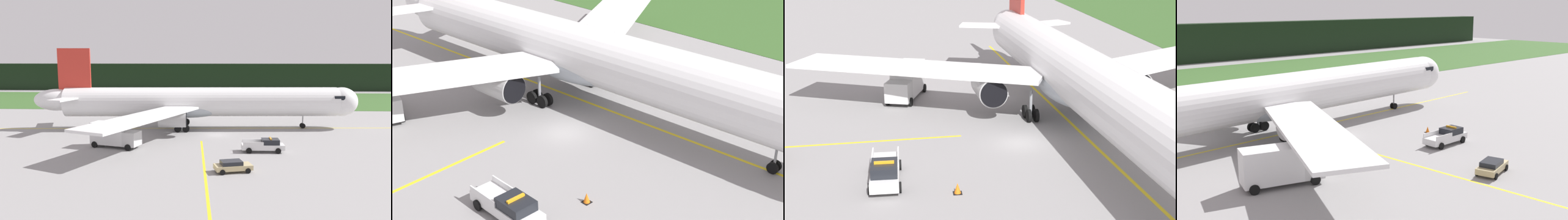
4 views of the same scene
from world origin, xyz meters
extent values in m
plane|color=gray|center=(0.00, 0.00, 0.00)|extent=(320.00, 320.00, 0.00)
cube|color=yellow|center=(-2.59, 5.71, 0.00)|extent=(77.45, 4.50, 0.01)
cylinder|color=white|center=(-2.59, 5.71, 4.84)|extent=(48.68, 7.79, 5.17)
ellipsoid|color=white|center=(-28.33, 4.31, 5.23)|extent=(8.48, 4.32, 3.88)
ellipsoid|color=#ABB6BE|center=(-5.01, 5.58, 3.41)|extent=(12.69, 6.10, 2.85)
cube|color=white|center=(-11.85, 18.70, 4.19)|extent=(17.10, 24.45, 0.35)
cylinder|color=#B2B2B2|center=(-7.84, 12.45, 2.86)|extent=(4.58, 2.90, 2.66)
cylinder|color=black|center=(-5.57, 12.57, 2.86)|extent=(0.25, 2.45, 2.45)
cube|color=white|center=(-10.39, -8.21, 4.19)|extent=(14.96, 25.10, 0.35)
cylinder|color=#B2B2B2|center=(-7.08, -1.57, 2.86)|extent=(4.58, 2.90, 2.66)
cylinder|color=black|center=(-4.81, -1.44, 2.86)|extent=(0.25, 2.45, 2.45)
cube|color=white|center=(-25.38, 0.95, 5.74)|extent=(4.25, 7.08, 0.28)
cylinder|color=gray|center=(15.81, 6.70, 1.57)|extent=(0.20, 0.20, 2.25)
cylinder|color=black|center=(15.79, 6.96, 0.45)|extent=(0.91, 0.27, 0.90)
cylinder|color=black|center=(15.82, 6.44, 0.45)|extent=(0.91, 0.27, 0.90)
cylinder|color=gray|center=(-6.19, 8.88, 1.72)|extent=(0.28, 0.28, 2.25)
cylinder|color=black|center=(-5.47, 8.57, 0.60)|extent=(1.21, 0.36, 1.20)
cylinder|color=black|center=(-5.51, 9.27, 0.60)|extent=(1.21, 0.36, 1.20)
cylinder|color=black|center=(-6.87, 8.49, 0.60)|extent=(1.21, 0.36, 1.20)
cylinder|color=black|center=(-6.90, 9.19, 0.60)|extent=(1.21, 0.36, 1.20)
cylinder|color=gray|center=(-5.82, 2.16, 1.72)|extent=(0.28, 0.28, 2.25)
cylinder|color=black|center=(-5.14, 2.55, 0.60)|extent=(1.21, 0.36, 1.20)
cylinder|color=black|center=(-5.10, 1.85, 0.60)|extent=(1.21, 0.36, 1.20)
cylinder|color=black|center=(-6.54, 2.47, 0.60)|extent=(1.21, 0.36, 1.20)
cylinder|color=black|center=(-6.50, 1.78, 0.60)|extent=(1.21, 0.36, 1.20)
cube|color=silver|center=(6.25, -10.86, 0.73)|extent=(5.70, 1.95, 0.70)
cube|color=black|center=(7.28, -10.85, 1.43)|extent=(2.28, 1.78, 0.70)
cube|color=silver|center=(4.88, -9.95, 1.31)|extent=(2.73, 0.11, 0.45)
cube|color=silver|center=(4.89, -11.78, 1.31)|extent=(2.73, 0.11, 0.45)
cube|color=orange|center=(7.28, -10.85, 1.86)|extent=(0.20, 1.35, 0.16)
cylinder|color=black|center=(8.18, -9.87, 0.38)|extent=(0.76, 0.24, 0.76)
cylinder|color=black|center=(4.31, -9.88, 0.38)|extent=(0.76, 0.24, 0.76)
cylinder|color=black|center=(4.32, -11.85, 0.38)|extent=(0.76, 0.24, 0.76)
cylinder|color=black|center=(-11.50, -8.83, 0.45)|extent=(0.94, 0.51, 0.90)
cube|color=black|center=(8.82, -6.03, 0.01)|extent=(0.60, 0.60, 0.03)
cone|color=orange|center=(8.82, -6.03, 0.39)|extent=(0.46, 0.46, 0.72)
camera|label=1|loc=(-0.63, -60.14, 12.64)|focal=33.93mm
camera|label=2|loc=(32.16, -28.92, 22.36)|focal=52.41mm
camera|label=3|loc=(43.08, -9.07, 16.72)|focal=51.94mm
camera|label=4|loc=(-36.52, -44.37, 15.55)|focal=45.13mm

